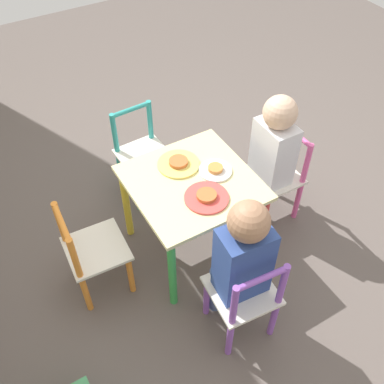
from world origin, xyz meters
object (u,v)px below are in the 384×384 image
at_px(chair_purple, 245,297).
at_px(chair_teal, 142,155).
at_px(chair_pink, 276,177).
at_px(plate_right, 178,163).
at_px(child_front, 271,152).
at_px(plate_left, 207,197).
at_px(plate_front, 215,170).
at_px(child_left, 241,258).
at_px(kids_table, 192,193).
at_px(chair_orange, 92,252).

xyz_separation_m(chair_purple, chair_teal, (1.00, -0.02, 0.00)).
height_order(chair_pink, plate_right, chair_pink).
distance_m(chair_purple, child_front, 0.72).
height_order(chair_teal, plate_left, chair_teal).
xyz_separation_m(plate_left, plate_right, (0.25, -0.00, 0.00)).
distance_m(plate_left, plate_front, 0.17).
distance_m(plate_front, plate_right, 0.17).
bearing_deg(chair_teal, child_left, -93.47).
bearing_deg(child_left, plate_right, -88.92).
bearing_deg(chair_pink, kids_table, -90.00).
distance_m(child_front, plate_front, 0.32).
distance_m(chair_pink, child_front, 0.21).
height_order(chair_purple, plate_left, chair_purple).
xyz_separation_m(chair_purple, plate_right, (0.62, -0.04, 0.23)).
relative_size(kids_table, plate_right, 2.79).
height_order(kids_table, chair_teal, chair_teal).
bearing_deg(plate_right, child_left, 176.13).
bearing_deg(chair_purple, chair_pink, -132.81).
xyz_separation_m(plate_left, plate_front, (0.12, -0.12, 0.00)).
height_order(child_front, plate_left, child_front).
height_order(chair_pink, plate_front, chair_pink).
relative_size(child_front, plate_front, 4.98).
distance_m(chair_teal, plate_front, 0.57).
relative_size(chair_teal, plate_left, 2.66).
bearing_deg(chair_teal, chair_pink, -46.52).
bearing_deg(child_left, kids_table, -90.00).
relative_size(chair_pink, plate_front, 3.39).
relative_size(chair_purple, child_left, 0.67).
height_order(child_front, plate_front, child_front).
height_order(plate_front, plate_right, same).
bearing_deg(plate_front, child_front, -90.79).
height_order(chair_pink, chair_teal, same).
bearing_deg(kids_table, plate_front, -90.00).
relative_size(kids_table, chair_purple, 1.06).
relative_size(kids_table, chair_teal, 1.06).
xyz_separation_m(chair_pink, child_left, (-0.43, 0.54, 0.20)).
distance_m(chair_orange, child_front, 0.96).
distance_m(chair_pink, chair_teal, 0.73).
bearing_deg(child_front, plate_front, -90.22).
distance_m(plate_left, plate_right, 0.25).
height_order(chair_teal, child_left, child_left).
height_order(chair_teal, plate_front, chair_teal).
relative_size(chair_pink, plate_right, 2.63).
height_order(kids_table, plate_left, plate_left).
bearing_deg(plate_front, chair_purple, 161.62).
relative_size(chair_pink, child_left, 0.67).
height_order(child_left, plate_front, child_left).
distance_m(chair_teal, child_front, 0.71).
bearing_deg(kids_table, plate_right, 0.00).
xyz_separation_m(kids_table, child_front, (-0.00, -0.44, 0.05)).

